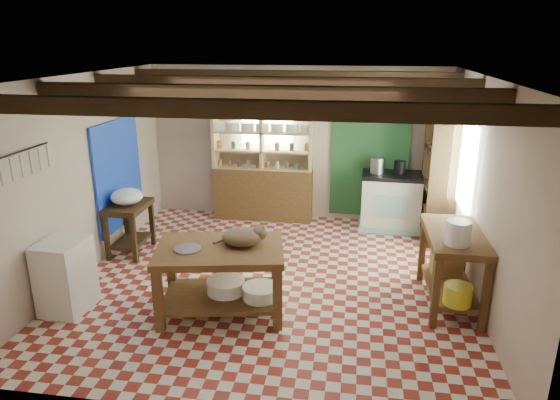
# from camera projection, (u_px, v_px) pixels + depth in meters

# --- Properties ---
(floor) EXTENTS (5.00, 5.00, 0.02)m
(floor) POSITION_uv_depth(u_px,v_px,m) (272.00, 280.00, 6.56)
(floor) COLOR maroon
(floor) RESTS_ON ground
(ceiling) EXTENTS (5.00, 5.00, 0.02)m
(ceiling) POSITION_uv_depth(u_px,v_px,m) (271.00, 76.00, 5.75)
(ceiling) COLOR #48484D
(ceiling) RESTS_ON wall_back
(wall_back) EXTENTS (5.00, 0.04, 2.60)m
(wall_back) POSITION_uv_depth(u_px,v_px,m) (296.00, 144.00, 8.51)
(wall_back) COLOR beige
(wall_back) RESTS_ON floor
(wall_front) EXTENTS (5.00, 0.04, 2.60)m
(wall_front) POSITION_uv_depth(u_px,v_px,m) (217.00, 275.00, 3.81)
(wall_front) COLOR beige
(wall_front) RESTS_ON floor
(wall_left) EXTENTS (0.04, 5.00, 2.60)m
(wall_left) POSITION_uv_depth(u_px,v_px,m) (83.00, 176.00, 6.52)
(wall_left) COLOR beige
(wall_left) RESTS_ON floor
(wall_right) EXTENTS (0.04, 5.00, 2.60)m
(wall_right) POSITION_uv_depth(u_px,v_px,m) (483.00, 194.00, 5.79)
(wall_right) COLOR beige
(wall_right) RESTS_ON floor
(ceiling_beams) EXTENTS (5.00, 3.80, 0.15)m
(ceiling_beams) POSITION_uv_depth(u_px,v_px,m) (271.00, 87.00, 5.79)
(ceiling_beams) COLOR #382513
(ceiling_beams) RESTS_ON ceiling
(blue_wall_patch) EXTENTS (0.04, 1.40, 1.60)m
(blue_wall_patch) POSITION_uv_depth(u_px,v_px,m) (119.00, 174.00, 7.42)
(blue_wall_patch) COLOR blue
(blue_wall_patch) RESTS_ON wall_left
(green_wall_patch) EXTENTS (1.30, 0.04, 2.30)m
(green_wall_patch) POSITION_uv_depth(u_px,v_px,m) (370.00, 150.00, 8.31)
(green_wall_patch) COLOR #215227
(green_wall_patch) RESTS_ON wall_back
(window_back) EXTENTS (0.90, 0.02, 0.80)m
(window_back) POSITION_uv_depth(u_px,v_px,m) (267.00, 120.00, 8.44)
(window_back) COLOR silver
(window_back) RESTS_ON wall_back
(window_right) EXTENTS (0.02, 1.30, 1.20)m
(window_right) POSITION_uv_depth(u_px,v_px,m) (466.00, 165.00, 6.71)
(window_right) COLOR silver
(window_right) RESTS_ON wall_right
(utensil_rail) EXTENTS (0.06, 0.90, 0.28)m
(utensil_rail) POSITION_uv_depth(u_px,v_px,m) (23.00, 162.00, 5.23)
(utensil_rail) COLOR black
(utensil_rail) RESTS_ON wall_left
(pot_rack) EXTENTS (0.86, 0.12, 0.36)m
(pot_rack) POSITION_uv_depth(u_px,v_px,m) (374.00, 96.00, 7.63)
(pot_rack) COLOR black
(pot_rack) RESTS_ON ceiling
(shelving_unit) EXTENTS (1.70, 0.34, 2.20)m
(shelving_unit) POSITION_uv_depth(u_px,v_px,m) (263.00, 157.00, 8.47)
(shelving_unit) COLOR #D6BD7B
(shelving_unit) RESTS_ON floor
(tall_rack) EXTENTS (0.40, 0.86, 2.00)m
(tall_rack) POSITION_uv_depth(u_px,v_px,m) (439.00, 177.00, 7.61)
(tall_rack) COLOR #382513
(tall_rack) RESTS_ON floor
(work_table) EXTENTS (1.56, 1.18, 0.80)m
(work_table) POSITION_uv_depth(u_px,v_px,m) (221.00, 279.00, 5.69)
(work_table) COLOR brown
(work_table) RESTS_ON floor
(stove) EXTENTS (0.98, 0.68, 0.94)m
(stove) POSITION_uv_depth(u_px,v_px,m) (391.00, 201.00, 8.20)
(stove) COLOR beige
(stove) RESTS_ON floor
(prep_table) EXTENTS (0.51, 0.74, 0.75)m
(prep_table) POSITION_uv_depth(u_px,v_px,m) (130.00, 228.00, 7.28)
(prep_table) COLOR #382513
(prep_table) RESTS_ON floor
(white_cabinet) EXTENTS (0.50, 0.59, 0.85)m
(white_cabinet) POSITION_uv_depth(u_px,v_px,m) (66.00, 276.00, 5.72)
(white_cabinet) COLOR white
(white_cabinet) RESTS_ON floor
(right_counter) EXTENTS (0.64, 1.26, 0.90)m
(right_counter) POSITION_uv_depth(u_px,v_px,m) (451.00, 268.00, 5.84)
(right_counter) COLOR brown
(right_counter) RESTS_ON floor
(cat) EXTENTS (0.55, 0.48, 0.20)m
(cat) POSITION_uv_depth(u_px,v_px,m) (242.00, 237.00, 5.59)
(cat) COLOR #846A4D
(cat) RESTS_ON work_table
(steel_tray) EXTENTS (0.36, 0.36, 0.02)m
(steel_tray) POSITION_uv_depth(u_px,v_px,m) (187.00, 249.00, 5.50)
(steel_tray) COLOR #B7B7C0
(steel_tray) RESTS_ON work_table
(basin_large) EXTENTS (0.52, 0.52, 0.15)m
(basin_large) POSITION_uv_depth(u_px,v_px,m) (226.00, 286.00, 5.77)
(basin_large) COLOR white
(basin_large) RESTS_ON work_table
(basin_small) EXTENTS (0.48, 0.48, 0.14)m
(basin_small) POSITION_uv_depth(u_px,v_px,m) (260.00, 292.00, 5.64)
(basin_small) COLOR white
(basin_small) RESTS_ON work_table
(kettle_left) EXTENTS (0.23, 0.23, 0.26)m
(kettle_left) POSITION_uv_depth(u_px,v_px,m) (377.00, 165.00, 8.06)
(kettle_left) COLOR #B7B7C0
(kettle_left) RESTS_ON stove
(kettle_right) EXTENTS (0.18, 0.18, 0.22)m
(kettle_right) POSITION_uv_depth(u_px,v_px,m) (399.00, 167.00, 8.00)
(kettle_right) COLOR black
(kettle_right) RESTS_ON stove
(enamel_bowl) EXTENTS (0.46, 0.46, 0.23)m
(enamel_bowl) POSITION_uv_depth(u_px,v_px,m) (127.00, 196.00, 7.13)
(enamel_bowl) COLOR white
(enamel_bowl) RESTS_ON prep_table
(white_bucket) EXTENTS (0.27, 0.27, 0.27)m
(white_bucket) POSITION_uv_depth(u_px,v_px,m) (458.00, 233.00, 5.34)
(white_bucket) COLOR white
(white_bucket) RESTS_ON right_counter
(wicker_basket) EXTENTS (0.36, 0.29, 0.25)m
(wicker_basket) POSITION_uv_depth(u_px,v_px,m) (446.00, 264.00, 6.15)
(wicker_basket) COLOR #A17341
(wicker_basket) RESTS_ON right_counter
(yellow_tub) EXTENTS (0.31, 0.31, 0.22)m
(yellow_tub) POSITION_uv_depth(u_px,v_px,m) (458.00, 295.00, 5.45)
(yellow_tub) COLOR yellow
(yellow_tub) RESTS_ON right_counter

